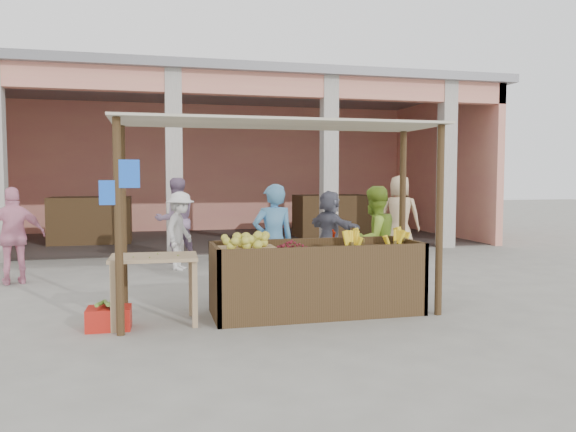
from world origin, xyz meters
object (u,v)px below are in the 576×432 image
object	(u,v)px
side_table	(154,267)
red_crate	(109,318)
fruit_stall	(316,282)
motorcycle	(308,255)
vendor_blue	(273,238)
vendor_green	(374,238)

from	to	relation	value
side_table	red_crate	distance (m)	0.75
side_table	fruit_stall	bearing A→B (deg)	3.43
red_crate	motorcycle	xyz separation A→B (m)	(2.98, 2.30, 0.31)
fruit_stall	motorcycle	world-z (taller)	motorcycle
side_table	vendor_blue	xyz separation A→B (m)	(1.63, 0.96, 0.20)
red_crate	vendor_blue	bearing A→B (deg)	28.65
vendor_blue	side_table	bearing A→B (deg)	26.23
vendor_green	motorcycle	xyz separation A→B (m)	(-0.64, 1.26, -0.40)
vendor_blue	motorcycle	xyz separation A→B (m)	(0.85, 1.21, -0.43)
fruit_stall	motorcycle	size ratio (longest dim) A/B	1.55
red_crate	motorcycle	size ratio (longest dim) A/B	0.29
motorcycle	red_crate	bearing A→B (deg)	142.23
vendor_blue	motorcycle	world-z (taller)	vendor_blue
fruit_stall	vendor_blue	world-z (taller)	vendor_blue
fruit_stall	vendor_green	size ratio (longest dim) A/B	1.56
fruit_stall	side_table	distance (m)	2.00
vendor_blue	vendor_green	bearing A→B (deg)	173.93
vendor_blue	motorcycle	bearing A→B (deg)	-129.08
fruit_stall	motorcycle	bearing A→B (deg)	76.92
fruit_stall	vendor_blue	distance (m)	1.09
fruit_stall	vendor_blue	xyz separation A→B (m)	(-0.35, 0.92, 0.46)
fruit_stall	red_crate	bearing A→B (deg)	-176.19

